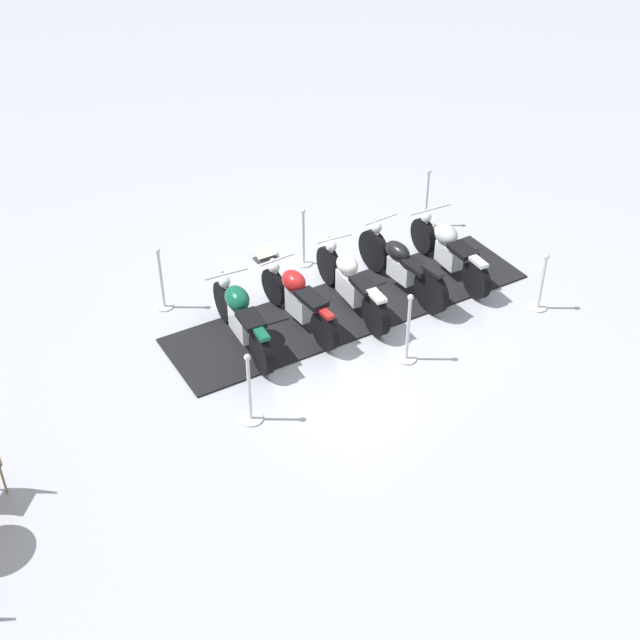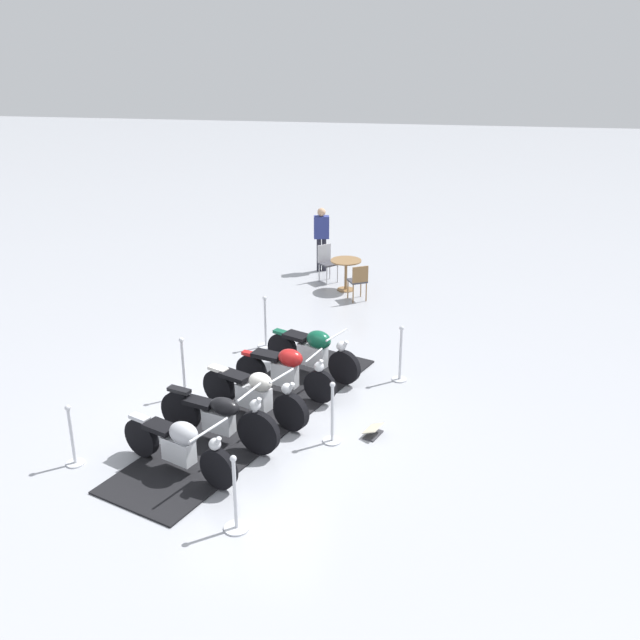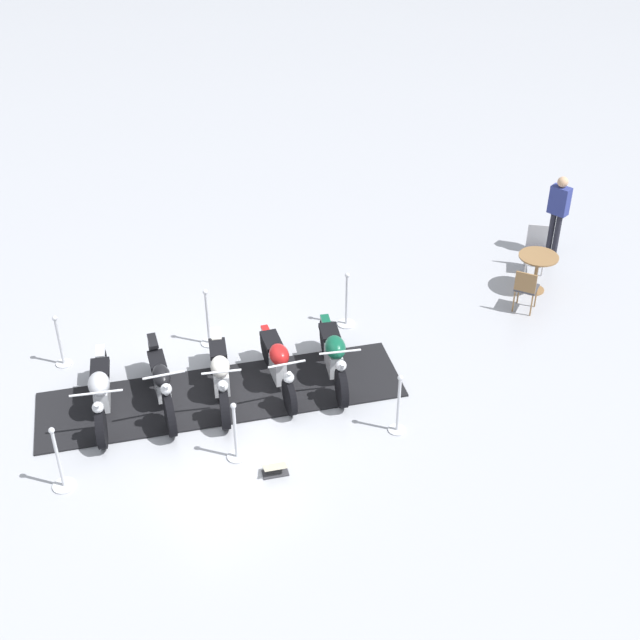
% 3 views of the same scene
% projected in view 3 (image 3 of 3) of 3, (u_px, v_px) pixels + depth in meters
% --- Properties ---
extents(ground_plane, '(80.00, 80.00, 0.00)m').
position_uv_depth(ground_plane, '(222.00, 395.00, 14.42)').
color(ground_plane, '#A8AAB2').
extents(display_platform, '(3.65, 6.18, 0.03)m').
position_uv_depth(display_platform, '(222.00, 395.00, 14.41)').
color(display_platform, black).
rests_on(display_platform, ground_plane).
extents(motorcycle_chrome, '(2.04, 1.14, 0.92)m').
position_uv_depth(motorcycle_chrome, '(101.00, 392.00, 13.74)').
color(motorcycle_chrome, black).
rests_on(motorcycle_chrome, display_platform).
extents(motorcycle_black, '(2.13, 0.89, 1.04)m').
position_uv_depth(motorcycle_black, '(162.00, 382.00, 13.94)').
color(motorcycle_black, black).
rests_on(motorcycle_black, display_platform).
extents(motorcycle_cream, '(2.05, 1.09, 0.95)m').
position_uv_depth(motorcycle_cream, '(221.00, 374.00, 14.14)').
color(motorcycle_cream, black).
rests_on(motorcycle_cream, display_platform).
extents(motorcycle_maroon, '(1.96, 0.83, 0.90)m').
position_uv_depth(motorcycle_maroon, '(278.00, 364.00, 14.30)').
color(motorcycle_maroon, black).
rests_on(motorcycle_maroon, display_platform).
extents(motorcycle_forest, '(1.93, 1.05, 0.95)m').
position_uv_depth(motorcycle_forest, '(334.00, 356.00, 14.49)').
color(motorcycle_forest, black).
rests_on(motorcycle_forest, display_platform).
extents(stanchion_left_mid, '(0.31, 0.31, 1.15)m').
position_uv_depth(stanchion_left_mid, '(208.00, 325.00, 15.42)').
color(stanchion_left_mid, silver).
rests_on(stanchion_left_mid, ground_plane).
extents(stanchion_left_front, '(0.28, 0.28, 1.01)m').
position_uv_depth(stanchion_left_front, '(61.00, 347.00, 14.93)').
color(stanchion_left_front, silver).
rests_on(stanchion_left_front, ground_plane).
extents(stanchion_right_rear, '(0.28, 0.28, 1.11)m').
position_uv_depth(stanchion_right_rear, '(398.00, 411.00, 13.47)').
color(stanchion_right_rear, silver).
rests_on(stanchion_right_rear, ground_plane).
extents(stanchion_right_mid, '(0.30, 0.30, 1.07)m').
position_uv_depth(stanchion_right_mid, '(236.00, 439.00, 12.99)').
color(stanchion_right_mid, silver).
rests_on(stanchion_right_mid, ground_plane).
extents(stanchion_right_front, '(0.35, 0.35, 1.14)m').
position_uv_depth(stanchion_right_front, '(60.00, 469.00, 12.49)').
color(stanchion_right_front, silver).
rests_on(stanchion_right_front, ground_plane).
extents(stanchion_left_rear, '(0.33, 0.33, 1.12)m').
position_uv_depth(stanchion_left_rear, '(347.00, 308.00, 15.95)').
color(stanchion_left_rear, silver).
rests_on(stanchion_left_rear, ground_plane).
extents(info_placard, '(0.35, 0.43, 0.19)m').
position_uv_depth(info_placard, '(275.00, 470.00, 12.87)').
color(info_placard, '#333338').
rests_on(info_placard, ground_plane).
extents(cafe_table, '(0.77, 0.77, 0.79)m').
position_uv_depth(cafe_table, '(537.00, 265.00, 16.80)').
color(cafe_table, olive).
rests_on(cafe_table, ground_plane).
extents(cafe_chair_near_table, '(0.57, 0.57, 0.97)m').
position_uv_depth(cafe_chair_near_table, '(536.00, 245.00, 17.49)').
color(cafe_chair_near_table, '#B7B7BC').
rests_on(cafe_chair_near_table, ground_plane).
extents(cafe_chair_across_table, '(0.54, 0.54, 0.90)m').
position_uv_depth(cafe_chair_across_table, '(526.00, 287.00, 16.23)').
color(cafe_chair_across_table, olive).
rests_on(cafe_chair_across_table, ground_plane).
extents(bystander_person, '(0.44, 0.30, 1.74)m').
position_uv_depth(bystander_person, '(558.00, 208.00, 17.80)').
color(bystander_person, '#23232D').
rests_on(bystander_person, ground_plane).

